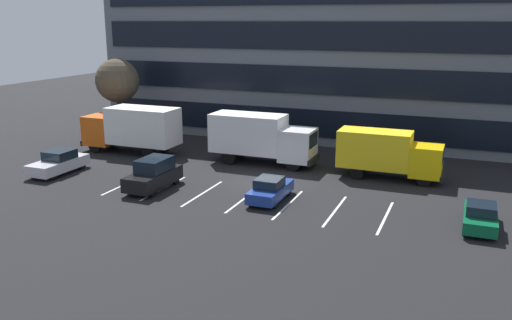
{
  "coord_description": "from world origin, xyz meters",
  "views": [
    {
      "loc": [
        12.22,
        -31.44,
        10.43
      ],
      "look_at": [
        -0.8,
        0.66,
        1.4
      ],
      "focal_mm": 37.73,
      "sensor_mm": 36.0,
      "label": 1
    }
  ],
  "objects_px": {
    "sedan_silver": "(59,163)",
    "sedan_navy": "(270,189)",
    "sedan_forest": "(480,216)",
    "suv_black": "(154,174)",
    "box_truck_yellow_all": "(388,152)",
    "box_truck_white": "(261,136)",
    "box_truck_orange": "(132,127)",
    "bare_tree": "(117,81)"
  },
  "relations": [
    {
      "from": "box_truck_orange",
      "to": "suv_black",
      "type": "relative_size",
      "value": 1.85
    },
    {
      "from": "sedan_forest",
      "to": "suv_black",
      "type": "height_order",
      "value": "suv_black"
    },
    {
      "from": "box_truck_white",
      "to": "sedan_forest",
      "type": "relative_size",
      "value": 2.05
    },
    {
      "from": "box_truck_orange",
      "to": "sedan_forest",
      "type": "relative_size",
      "value": 2.09
    },
    {
      "from": "sedan_silver",
      "to": "suv_black",
      "type": "xyz_separation_m",
      "value": [
        8.17,
        -0.61,
        0.19
      ]
    },
    {
      "from": "box_truck_yellow_all",
      "to": "box_truck_white",
      "type": "bearing_deg",
      "value": 177.39
    },
    {
      "from": "sedan_navy",
      "to": "bare_tree",
      "type": "relative_size",
      "value": 0.55
    },
    {
      "from": "box_truck_yellow_all",
      "to": "sedan_silver",
      "type": "xyz_separation_m",
      "value": [
        -21.53,
        -7.31,
        -1.06
      ]
    },
    {
      "from": "box_truck_orange",
      "to": "box_truck_white",
      "type": "bearing_deg",
      "value": 4.11
    },
    {
      "from": "suv_black",
      "to": "box_truck_orange",
      "type": "bearing_deg",
      "value": 131.69
    },
    {
      "from": "suv_black",
      "to": "bare_tree",
      "type": "xyz_separation_m",
      "value": [
        -10.88,
        11.59,
        4.3
      ]
    },
    {
      "from": "sedan_navy",
      "to": "bare_tree",
      "type": "bearing_deg",
      "value": 149.48
    },
    {
      "from": "box_truck_yellow_all",
      "to": "sedan_silver",
      "type": "distance_m",
      "value": 22.76
    },
    {
      "from": "box_truck_white",
      "to": "bare_tree",
      "type": "bearing_deg",
      "value": 167.71
    },
    {
      "from": "sedan_silver",
      "to": "suv_black",
      "type": "relative_size",
      "value": 1.03
    },
    {
      "from": "box_truck_white",
      "to": "box_truck_orange",
      "type": "xyz_separation_m",
      "value": [
        -10.76,
        -0.77,
        0.04
      ]
    },
    {
      "from": "box_truck_yellow_all",
      "to": "box_truck_orange",
      "type": "relative_size",
      "value": 0.86
    },
    {
      "from": "box_truck_white",
      "to": "suv_black",
      "type": "bearing_deg",
      "value": -115.71
    },
    {
      "from": "sedan_silver",
      "to": "suv_black",
      "type": "height_order",
      "value": "suv_black"
    },
    {
      "from": "box_truck_yellow_all",
      "to": "sedan_forest",
      "type": "distance_m",
      "value": 9.54
    },
    {
      "from": "box_truck_orange",
      "to": "bare_tree",
      "type": "relative_size",
      "value": 1.13
    },
    {
      "from": "sedan_forest",
      "to": "sedan_navy",
      "type": "height_order",
      "value": "sedan_navy"
    },
    {
      "from": "sedan_forest",
      "to": "bare_tree",
      "type": "bearing_deg",
      "value": 159.84
    },
    {
      "from": "box_truck_yellow_all",
      "to": "suv_black",
      "type": "height_order",
      "value": "box_truck_yellow_all"
    },
    {
      "from": "sedan_forest",
      "to": "suv_black",
      "type": "xyz_separation_m",
      "value": [
        -19.27,
        -0.52,
        0.3
      ]
    },
    {
      "from": "box_truck_orange",
      "to": "suv_black",
      "type": "bearing_deg",
      "value": -48.31
    },
    {
      "from": "box_truck_yellow_all",
      "to": "sedan_forest",
      "type": "height_order",
      "value": "box_truck_yellow_all"
    },
    {
      "from": "bare_tree",
      "to": "sedan_navy",
      "type": "bearing_deg",
      "value": -30.52
    },
    {
      "from": "box_truck_white",
      "to": "bare_tree",
      "type": "distance_m",
      "value": 15.58
    },
    {
      "from": "sedan_navy",
      "to": "bare_tree",
      "type": "xyz_separation_m",
      "value": [
        -18.55,
        10.93,
        4.58
      ]
    },
    {
      "from": "box_truck_yellow_all",
      "to": "sedan_navy",
      "type": "height_order",
      "value": "box_truck_yellow_all"
    },
    {
      "from": "sedan_silver",
      "to": "sedan_navy",
      "type": "bearing_deg",
      "value": 0.18
    },
    {
      "from": "suv_black",
      "to": "sedan_silver",
      "type": "bearing_deg",
      "value": 175.76
    },
    {
      "from": "sedan_silver",
      "to": "bare_tree",
      "type": "bearing_deg",
      "value": 103.87
    },
    {
      "from": "box_truck_orange",
      "to": "sedan_silver",
      "type": "bearing_deg",
      "value": -101.58
    },
    {
      "from": "box_truck_orange",
      "to": "suv_black",
      "type": "xyz_separation_m",
      "value": [
        6.74,
        -7.57,
        -1.16
      ]
    },
    {
      "from": "sedan_forest",
      "to": "sedan_navy",
      "type": "bearing_deg",
      "value": 179.34
    },
    {
      "from": "box_truck_white",
      "to": "sedan_silver",
      "type": "relative_size",
      "value": 1.77
    },
    {
      "from": "box_truck_white",
      "to": "sedan_forest",
      "type": "height_order",
      "value": "box_truck_white"
    },
    {
      "from": "box_truck_white",
      "to": "box_truck_orange",
      "type": "relative_size",
      "value": 0.98
    },
    {
      "from": "box_truck_orange",
      "to": "suv_black",
      "type": "height_order",
      "value": "box_truck_orange"
    },
    {
      "from": "box_truck_yellow_all",
      "to": "bare_tree",
      "type": "distance_m",
      "value": 24.76
    }
  ]
}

